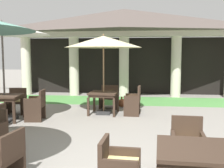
{
  "coord_description": "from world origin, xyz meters",
  "views": [
    {
      "loc": [
        0.9,
        -3.6,
        1.94
      ],
      "look_at": [
        0.15,
        2.99,
        1.22
      ],
      "focal_mm": 44.24,
      "sensor_mm": 36.0,
      "label": 1
    }
  ],
  "objects_px": {
    "patio_table_mid_right": "(5,99)",
    "patio_chair_far_back_north": "(187,147)",
    "patio_chair_near_foreground_east": "(0,159)",
    "patio_chair_mid_left_east": "(133,102)",
    "patio_umbrella_mid_left": "(103,42)",
    "patio_chair_mid_left_north": "(109,97)",
    "patio_chair_mid_right_north": "(16,102)",
    "patio_table_far_back": "(196,155)",
    "patio_chair_mid_right_east": "(36,106)",
    "patio_table_mid_left": "(104,95)",
    "patio_umbrella_mid_right": "(2,29)",
    "terracotta_urn": "(122,103)"
  },
  "relations": [
    {
      "from": "patio_chair_mid_left_north",
      "to": "patio_table_far_back",
      "type": "relative_size",
      "value": 0.77
    },
    {
      "from": "patio_umbrella_mid_left",
      "to": "patio_chair_near_foreground_east",
      "type": "bearing_deg",
      "value": -99.44
    },
    {
      "from": "patio_table_mid_right",
      "to": "patio_chair_far_back_north",
      "type": "xyz_separation_m",
      "value": [
        4.78,
        -3.02,
        -0.25
      ]
    },
    {
      "from": "patio_chair_near_foreground_east",
      "to": "patio_chair_mid_left_east",
      "type": "height_order",
      "value": "patio_chair_mid_left_east"
    },
    {
      "from": "patio_table_mid_right",
      "to": "patio_chair_mid_left_north",
      "type": "bearing_deg",
      "value": 37.63
    },
    {
      "from": "patio_chair_mid_left_east",
      "to": "patio_chair_far_back_north",
      "type": "xyz_separation_m",
      "value": [
        1.05,
        -4.17,
        -0.03
      ]
    },
    {
      "from": "patio_umbrella_mid_left",
      "to": "patio_chair_mid_left_north",
      "type": "relative_size",
      "value": 3.16
    },
    {
      "from": "terracotta_urn",
      "to": "patio_chair_mid_right_north",
      "type": "bearing_deg",
      "value": -155.31
    },
    {
      "from": "patio_chair_mid_right_east",
      "to": "patio_chair_far_back_north",
      "type": "height_order",
      "value": "patio_chair_mid_right_east"
    },
    {
      "from": "patio_table_mid_left",
      "to": "patio_chair_far_back_north",
      "type": "distance_m",
      "value": 4.69
    },
    {
      "from": "patio_chair_near_foreground_east",
      "to": "patio_chair_far_back_north",
      "type": "distance_m",
      "value": 2.97
    },
    {
      "from": "patio_umbrella_mid_right",
      "to": "patio_chair_far_back_north",
      "type": "height_order",
      "value": "patio_umbrella_mid_right"
    },
    {
      "from": "patio_umbrella_mid_left",
      "to": "patio_chair_mid_left_north",
      "type": "height_order",
      "value": "patio_umbrella_mid_left"
    },
    {
      "from": "patio_chair_mid_right_north",
      "to": "patio_chair_far_back_north",
      "type": "xyz_separation_m",
      "value": [
        4.87,
        -3.94,
        0.01
      ]
    },
    {
      "from": "patio_umbrella_mid_right",
      "to": "patio_chair_mid_right_north",
      "type": "distance_m",
      "value": 2.44
    },
    {
      "from": "patio_chair_mid_left_north",
      "to": "patio_chair_far_back_north",
      "type": "distance_m",
      "value": 5.55
    },
    {
      "from": "terracotta_urn",
      "to": "patio_table_mid_right",
      "type": "bearing_deg",
      "value": -142.97
    },
    {
      "from": "terracotta_urn",
      "to": "patio_chair_near_foreground_east",
      "type": "bearing_deg",
      "value": -101.95
    },
    {
      "from": "patio_table_mid_left",
      "to": "patio_chair_near_foreground_east",
      "type": "bearing_deg",
      "value": -99.44
    },
    {
      "from": "patio_umbrella_mid_right",
      "to": "terracotta_urn",
      "type": "height_order",
      "value": "patio_umbrella_mid_right"
    },
    {
      "from": "patio_table_mid_left",
      "to": "patio_chair_mid_left_east",
      "type": "bearing_deg",
      "value": -2.98
    },
    {
      "from": "patio_umbrella_mid_right",
      "to": "patio_chair_mid_right_east",
      "type": "distance_m",
      "value": 2.41
    },
    {
      "from": "patio_chair_mid_left_east",
      "to": "patio_chair_mid_right_north",
      "type": "bearing_deg",
      "value": 96.47
    },
    {
      "from": "patio_chair_near_foreground_east",
      "to": "patio_umbrella_mid_left",
      "type": "height_order",
      "value": "patio_umbrella_mid_left"
    },
    {
      "from": "patio_chair_mid_left_east",
      "to": "patio_chair_mid_right_east",
      "type": "distance_m",
      "value": 3.0
    },
    {
      "from": "patio_chair_near_foreground_east",
      "to": "patio_umbrella_mid_left",
      "type": "relative_size",
      "value": 0.31
    },
    {
      "from": "patio_chair_mid_left_north",
      "to": "patio_table_mid_right",
      "type": "relative_size",
      "value": 0.82
    },
    {
      "from": "patio_table_mid_left",
      "to": "patio_chair_mid_right_east",
      "type": "bearing_deg",
      "value": -149.06
    },
    {
      "from": "patio_umbrella_mid_left",
      "to": "patio_table_far_back",
      "type": "bearing_deg",
      "value": -69.43
    },
    {
      "from": "patio_chair_mid_right_east",
      "to": "patio_umbrella_mid_left",
      "type": "bearing_deg",
      "value": -64.89
    },
    {
      "from": "patio_table_far_back",
      "to": "patio_chair_mid_right_east",
      "type": "bearing_deg",
      "value": 132.67
    },
    {
      "from": "patio_umbrella_mid_right",
      "to": "terracotta_urn",
      "type": "xyz_separation_m",
      "value": [
        3.25,
        2.45,
        -2.5
      ]
    },
    {
      "from": "patio_chair_far_back_north",
      "to": "patio_chair_near_foreground_east",
      "type": "bearing_deg",
      "value": 19.01
    },
    {
      "from": "patio_table_mid_left",
      "to": "terracotta_urn",
      "type": "relative_size",
      "value": 2.43
    },
    {
      "from": "patio_chair_mid_right_north",
      "to": "terracotta_urn",
      "type": "bearing_deg",
      "value": -161.14
    },
    {
      "from": "patio_chair_near_foreground_east",
      "to": "patio_chair_mid_right_north",
      "type": "distance_m",
      "value": 5.16
    },
    {
      "from": "patio_umbrella_mid_left",
      "to": "patio_chair_mid_right_north",
      "type": "bearing_deg",
      "value": -174.33
    },
    {
      "from": "patio_table_mid_left",
      "to": "patio_table_mid_right",
      "type": "xyz_separation_m",
      "value": [
        -2.76,
        -1.2,
        0.03
      ]
    },
    {
      "from": "patio_chair_mid_left_east",
      "to": "patio_umbrella_mid_right",
      "type": "bearing_deg",
      "value": 110.1
    },
    {
      "from": "patio_umbrella_mid_right",
      "to": "patio_table_far_back",
      "type": "bearing_deg",
      "value": -40.53
    },
    {
      "from": "patio_umbrella_mid_left",
      "to": "patio_table_far_back",
      "type": "distance_m",
      "value": 5.84
    },
    {
      "from": "patio_chair_mid_left_north",
      "to": "patio_chair_mid_right_north",
      "type": "distance_m",
      "value": 3.16
    },
    {
      "from": "patio_chair_mid_left_east",
      "to": "terracotta_urn",
      "type": "distance_m",
      "value": 1.42
    },
    {
      "from": "patio_umbrella_mid_left",
      "to": "terracotta_urn",
      "type": "relative_size",
      "value": 6.71
    },
    {
      "from": "patio_chair_mid_left_east",
      "to": "patio_chair_mid_right_east",
      "type": "bearing_deg",
      "value": 113.53
    },
    {
      "from": "patio_chair_mid_left_north",
      "to": "patio_table_far_back",
      "type": "height_order",
      "value": "patio_chair_mid_left_north"
    },
    {
      "from": "patio_table_far_back",
      "to": "patio_chair_far_back_north",
      "type": "relative_size",
      "value": 1.19
    },
    {
      "from": "patio_chair_near_foreground_east",
      "to": "patio_umbrella_mid_left",
      "type": "bearing_deg",
      "value": -2.4
    },
    {
      "from": "patio_umbrella_mid_left",
      "to": "patio_umbrella_mid_right",
      "type": "xyz_separation_m",
      "value": [
        -2.76,
        -1.2,
        0.33
      ]
    },
    {
      "from": "patio_chair_mid_left_east",
      "to": "patio_chair_near_foreground_east",
      "type": "bearing_deg",
      "value": 163.04
    }
  ]
}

